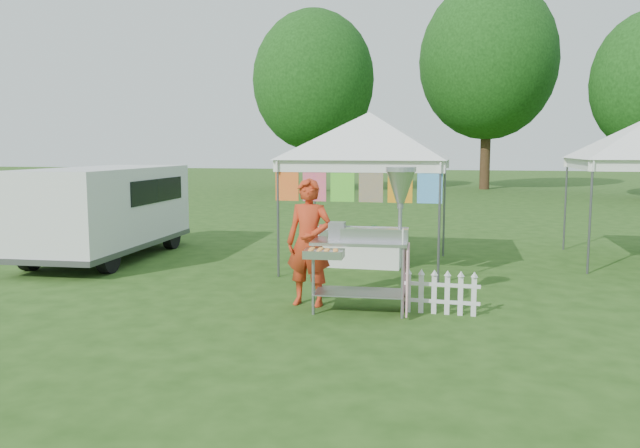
# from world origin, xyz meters

# --- Properties ---
(ground) EXTENTS (120.00, 120.00, 0.00)m
(ground) POSITION_xyz_m (0.00, 0.00, 0.00)
(ground) COLOR #234413
(ground) RESTS_ON ground
(canopy_main) EXTENTS (4.24, 4.24, 3.45)m
(canopy_main) POSITION_xyz_m (0.00, 3.49, 2.99)
(canopy_main) COLOR #59595E
(canopy_main) RESTS_ON ground
(tree_left) EXTENTS (6.40, 6.40, 9.53)m
(tree_left) POSITION_xyz_m (-6.00, 24.00, 5.83)
(tree_left) COLOR #381F14
(tree_left) RESTS_ON ground
(tree_mid) EXTENTS (7.60, 7.60, 11.52)m
(tree_mid) POSITION_xyz_m (3.00, 28.00, 7.14)
(tree_mid) COLOR #381F14
(tree_mid) RESTS_ON ground
(donut_cart) EXTENTS (1.47, 1.08, 2.05)m
(donut_cart) POSITION_xyz_m (0.62, 0.01, 1.21)
(donut_cart) COLOR gray
(donut_cart) RESTS_ON ground
(vendor) EXTENTS (0.73, 0.52, 1.87)m
(vendor) POSITION_xyz_m (-0.39, 0.20, 0.94)
(vendor) COLOR #B73216
(vendor) RESTS_ON ground
(cargo_van) EXTENTS (2.08, 4.68, 1.91)m
(cargo_van) POSITION_xyz_m (-5.46, 3.18, 1.03)
(cargo_van) COLOR silver
(cargo_van) RESTS_ON ground
(picket_fence) EXTENTS (1.08, 0.06, 0.56)m
(picket_fence) POSITION_xyz_m (1.53, 0.10, 0.29)
(picket_fence) COLOR silver
(picket_fence) RESTS_ON ground
(display_table) EXTENTS (1.80, 0.70, 0.71)m
(display_table) POSITION_xyz_m (-0.24, 3.44, 0.36)
(display_table) COLOR white
(display_table) RESTS_ON ground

